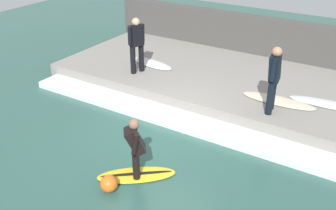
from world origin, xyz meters
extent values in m
plane|color=#2D564C|center=(0.00, 0.00, 0.00)|extent=(28.00, 28.00, 0.00)
cube|color=gray|center=(3.33, 0.00, 0.24)|extent=(4.40, 10.10, 0.47)
cube|color=#474442|center=(5.78, 0.00, 0.87)|extent=(0.50, 10.60, 1.74)
cube|color=silver|center=(0.75, 0.00, 0.09)|extent=(0.78, 9.59, 0.19)
ellipsoid|color=yellow|center=(-1.68, -0.46, 0.03)|extent=(1.48, 1.64, 0.06)
ellipsoid|color=black|center=(-1.68, -0.46, 0.06)|extent=(1.04, 1.25, 0.01)
cylinder|color=black|center=(-1.57, -0.37, 0.34)|extent=(0.15, 0.15, 0.56)
cylinder|color=black|center=(-1.79, -0.55, 0.34)|extent=(0.15, 0.15, 0.56)
cube|color=black|center=(-1.68, -0.46, 0.90)|extent=(0.55, 0.57, 0.60)
sphere|color=#846047|center=(-1.68, -0.46, 1.28)|extent=(0.21, 0.21, 0.21)
cylinder|color=black|center=(-1.52, -0.33, 0.94)|extent=(0.11, 0.20, 0.50)
cylinder|color=black|center=(-1.84, -0.59, 0.94)|extent=(0.11, 0.20, 0.50)
cylinder|color=black|center=(2.26, 2.18, 0.91)|extent=(0.16, 0.16, 0.87)
cylinder|color=black|center=(1.97, 2.28, 0.91)|extent=(0.16, 0.16, 0.87)
cube|color=black|center=(2.11, 2.23, 1.65)|extent=(0.46, 0.37, 0.63)
sphere|color=tan|center=(2.11, 2.23, 2.07)|extent=(0.24, 0.24, 0.24)
cylinder|color=black|center=(2.33, 2.15, 1.69)|extent=(0.12, 0.12, 0.55)
cylinder|color=black|center=(1.90, 2.30, 1.69)|extent=(0.12, 0.12, 0.55)
ellipsoid|color=white|center=(2.90, 2.22, 0.50)|extent=(0.87, 1.75, 0.06)
cylinder|color=black|center=(1.93, -2.11, 0.90)|extent=(0.17, 0.17, 0.85)
cylinder|color=black|center=(1.62, -2.15, 0.90)|extent=(0.17, 0.17, 0.85)
cube|color=black|center=(1.78, -2.13, 1.64)|extent=(0.44, 0.34, 0.64)
sphere|color=#A87A5B|center=(1.78, -2.13, 2.06)|extent=(0.24, 0.24, 0.24)
cylinder|color=black|center=(2.01, -2.09, 1.68)|extent=(0.12, 0.13, 0.56)
cylinder|color=black|center=(1.55, -2.17, 1.68)|extent=(0.12, 0.13, 0.56)
ellipsoid|color=beige|center=(2.41, -2.16, 0.50)|extent=(0.61, 1.97, 0.06)
ellipsoid|color=silver|center=(2.91, -3.32, 0.50)|extent=(0.65, 2.02, 0.06)
sphere|color=orange|center=(-2.35, -0.28, 0.18)|extent=(0.36, 0.36, 0.36)
camera|label=1|loc=(-7.04, -4.58, 5.19)|focal=42.00mm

